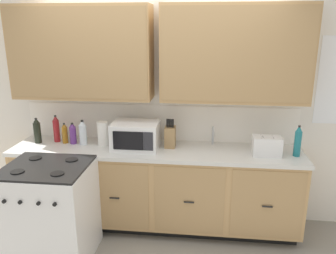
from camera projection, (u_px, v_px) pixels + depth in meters
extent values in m
plane|color=gray|center=(152.00, 241.00, 3.58)|extent=(8.00, 8.00, 0.00)
cube|color=white|center=(160.00, 113.00, 3.82)|extent=(4.22, 0.05, 2.45)
cube|color=white|center=(159.00, 123.00, 3.83)|extent=(3.02, 0.01, 0.40)
cube|color=tan|center=(82.00, 53.00, 3.53)|extent=(1.46, 0.34, 0.95)
cube|color=#A58052|center=(75.00, 54.00, 3.37)|extent=(1.43, 0.01, 0.89)
cube|color=tan|center=(235.00, 54.00, 3.37)|extent=(1.46, 0.34, 0.95)
cube|color=#A58052|center=(236.00, 55.00, 3.20)|extent=(1.43, 0.01, 0.89)
cube|color=black|center=(157.00, 220.00, 3.88)|extent=(2.96, 0.48, 0.10)
cube|color=tan|center=(156.00, 186.00, 3.72)|extent=(3.02, 0.60, 0.78)
cube|color=#A88354|center=(44.00, 193.00, 3.56)|extent=(0.70, 0.01, 0.71)
cube|color=black|center=(43.00, 194.00, 3.54)|extent=(0.10, 0.01, 0.01)
cube|color=#A88354|center=(115.00, 197.00, 3.47)|extent=(0.70, 0.01, 0.71)
cube|color=black|center=(114.00, 198.00, 3.46)|extent=(0.10, 0.01, 0.01)
cube|color=#A88354|center=(189.00, 201.00, 3.39)|extent=(0.70, 0.01, 0.71)
cube|color=black|center=(189.00, 202.00, 3.38)|extent=(0.10, 0.01, 0.01)
cube|color=#A88354|center=(267.00, 205.00, 3.31)|extent=(0.70, 0.01, 0.71)
cube|color=black|center=(267.00, 207.00, 3.30)|extent=(0.10, 0.01, 0.01)
cube|color=silver|center=(156.00, 150.00, 3.61)|extent=(3.05, 0.63, 0.04)
cube|color=#A8AAAF|center=(213.00, 151.00, 3.57)|extent=(0.56, 0.38, 0.02)
cube|color=white|center=(51.00, 213.00, 3.23)|extent=(0.76, 0.66, 0.92)
cube|color=black|center=(46.00, 167.00, 3.10)|extent=(0.74, 0.65, 0.02)
cylinder|color=black|center=(17.00, 172.00, 2.96)|extent=(0.12, 0.12, 0.01)
cylinder|color=black|center=(57.00, 174.00, 2.92)|extent=(0.12, 0.12, 0.01)
cylinder|color=black|center=(35.00, 158.00, 3.26)|extent=(0.12, 0.12, 0.01)
cylinder|color=black|center=(71.00, 160.00, 3.23)|extent=(0.12, 0.12, 0.01)
cylinder|color=black|center=(4.00, 201.00, 2.84)|extent=(0.03, 0.02, 0.03)
cylinder|color=black|center=(20.00, 202.00, 2.83)|extent=(0.03, 0.02, 0.03)
cylinder|color=black|center=(38.00, 203.00, 2.81)|extent=(0.03, 0.02, 0.03)
cylinder|color=black|center=(55.00, 204.00, 2.80)|extent=(0.03, 0.02, 0.03)
cube|color=white|center=(136.00, 135.00, 3.58)|extent=(0.48, 0.36, 0.28)
cube|color=black|center=(128.00, 141.00, 3.41)|extent=(0.31, 0.01, 0.19)
cube|color=#28282D|center=(148.00, 141.00, 3.39)|extent=(0.10, 0.01, 0.19)
cube|color=white|center=(267.00, 146.00, 3.40)|extent=(0.28, 0.18, 0.19)
cube|color=black|center=(262.00, 137.00, 3.38)|extent=(0.02, 0.13, 0.01)
cube|color=black|center=(273.00, 137.00, 3.37)|extent=(0.02, 0.13, 0.01)
cube|color=#9C794E|center=(170.00, 137.00, 3.62)|extent=(0.11, 0.14, 0.22)
cylinder|color=black|center=(167.00, 123.00, 3.57)|extent=(0.02, 0.02, 0.09)
cylinder|color=black|center=(169.00, 123.00, 3.57)|extent=(0.02, 0.02, 0.09)
cylinder|color=black|center=(171.00, 123.00, 3.57)|extent=(0.02, 0.02, 0.09)
cylinder|color=black|center=(173.00, 123.00, 3.56)|extent=(0.02, 0.02, 0.09)
cylinder|color=#B2B5BA|center=(213.00, 135.00, 3.71)|extent=(0.02, 0.02, 0.20)
cylinder|color=white|center=(103.00, 133.00, 3.68)|extent=(0.12, 0.12, 0.26)
cylinder|color=black|center=(37.00, 133.00, 3.75)|extent=(0.08, 0.08, 0.22)
cone|color=black|center=(36.00, 121.00, 3.72)|extent=(0.07, 0.07, 0.06)
cylinder|color=black|center=(36.00, 119.00, 3.71)|extent=(0.03, 0.03, 0.02)
cylinder|color=silver|center=(83.00, 135.00, 3.70)|extent=(0.08, 0.08, 0.22)
cone|color=silver|center=(82.00, 123.00, 3.66)|extent=(0.07, 0.07, 0.05)
cylinder|color=black|center=(82.00, 121.00, 3.66)|extent=(0.03, 0.03, 0.02)
cylinder|color=maroon|center=(57.00, 131.00, 3.79)|extent=(0.07, 0.07, 0.24)
cone|color=maroon|center=(55.00, 118.00, 3.75)|extent=(0.06, 0.06, 0.06)
cylinder|color=black|center=(55.00, 116.00, 3.74)|extent=(0.02, 0.02, 0.02)
cylinder|color=#1E707A|center=(298.00, 144.00, 3.36)|extent=(0.07, 0.07, 0.25)
cone|color=#1E707A|center=(299.00, 129.00, 3.32)|extent=(0.06, 0.06, 0.06)
cylinder|color=black|center=(300.00, 126.00, 3.31)|extent=(0.02, 0.02, 0.02)
cylinder|color=#9E6619|center=(65.00, 135.00, 3.75)|extent=(0.06, 0.06, 0.18)
cone|color=#9E6619|center=(64.00, 125.00, 3.72)|extent=(0.05, 0.05, 0.05)
cylinder|color=black|center=(64.00, 124.00, 3.72)|extent=(0.02, 0.02, 0.02)
cylinder|color=#663384|center=(73.00, 135.00, 3.73)|extent=(0.07, 0.07, 0.19)
cone|color=#663384|center=(72.00, 125.00, 3.70)|extent=(0.07, 0.07, 0.05)
cylinder|color=black|center=(72.00, 124.00, 3.70)|extent=(0.03, 0.03, 0.02)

